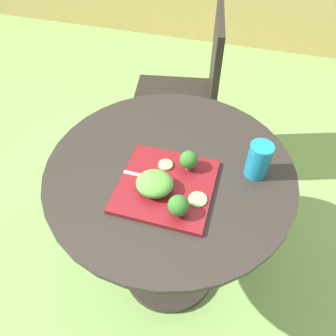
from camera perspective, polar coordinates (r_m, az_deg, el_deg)
ground_plane at (r=1.64m, az=0.22°, el=-17.20°), size 12.00×12.00×0.00m
patio_table at (r=1.26m, az=0.28°, el=-8.90°), size 0.80×0.80×0.73m
patio_chair at (r=1.73m, az=4.18°, el=14.08°), size 0.51×0.51×0.90m
salad_plate at (r=0.96m, az=-0.36°, el=-3.14°), size 0.28×0.28×0.01m
drinking_glass at (r=1.01m, az=15.72°, el=1.11°), size 0.07×0.07×0.12m
fork at (r=0.97m, az=-2.76°, el=-1.80°), size 0.15×0.02×0.00m
lettuce_mound at (r=0.92m, az=-2.40°, el=-2.78°), size 0.11×0.10×0.06m
broccoli_floret_0 at (r=0.98m, az=3.76°, el=1.58°), size 0.06×0.06×0.06m
broccoli_floret_1 at (r=0.87m, az=1.88°, el=-6.72°), size 0.06×0.06×0.07m
cucumber_slice_0 at (r=1.00m, az=-0.46°, el=0.55°), size 0.05×0.05×0.01m
cucumber_slice_1 at (r=0.92m, az=5.30°, el=-5.58°), size 0.05×0.05×0.01m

